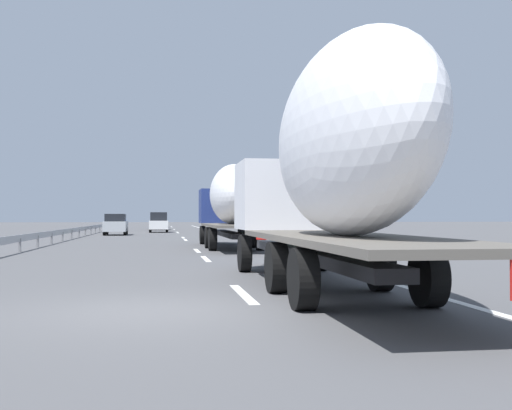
{
  "coord_description": "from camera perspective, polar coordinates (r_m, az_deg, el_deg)",
  "views": [
    {
      "loc": [
        -10.58,
        -0.16,
        1.56
      ],
      "look_at": [
        19.42,
        -4.71,
        2.12
      ],
      "focal_mm": 44.19,
      "sensor_mm": 36.0,
      "label": 1
    }
  ],
  "objects": [
    {
      "name": "guardrail_median",
      "position": [
        53.94,
        -15.19,
        -2.06
      ],
      "size": [
        94.0,
        0.1,
        0.76
      ],
      "color": "#9EA0A5",
      "rests_on": "ground_plane"
    },
    {
      "name": "lane_stripe_9",
      "position": [
        93.82,
        -7.62,
        -2.0
      ],
      "size": [
        3.2,
        0.2,
        0.01
      ],
      "primitive_type": "cube",
      "color": "white",
      "rests_on": "ground_plane"
    },
    {
      "name": "lane_stripe_3",
      "position": [
        42.32,
        -6.4,
        -3.16
      ],
      "size": [
        3.2,
        0.2,
        0.01
      ],
      "primitive_type": "cube",
      "color": "white",
      "rests_on": "ground_plane"
    },
    {
      "name": "truck_lead",
      "position": [
        31.52,
        -2.35,
        0.34
      ],
      "size": [
        12.72,
        2.55,
        4.07
      ],
      "color": "navy",
      "rests_on": "ground_plane"
    },
    {
      "name": "tree_3",
      "position": [
        67.7,
        1.73,
        0.9
      ],
      "size": [
        3.79,
        3.79,
        5.79
      ],
      "color": "#472D19",
      "rests_on": "ground_plane"
    },
    {
      "name": "road_sign",
      "position": [
        49.05,
        -0.96,
        -0.32
      ],
      "size": [
        0.1,
        0.9,
        3.17
      ],
      "color": "gray",
      "rests_on": "ground_plane"
    },
    {
      "name": "tree_2",
      "position": [
        46.02,
        3.46,
        1.16
      ],
      "size": [
        2.71,
        2.71,
        5.36
      ],
      "color": "#472D19",
      "rests_on": "ground_plane"
    },
    {
      "name": "tree_4",
      "position": [
        50.82,
        4.6,
        1.88
      ],
      "size": [
        3.82,
        3.82,
        6.97
      ],
      "color": "#472D19",
      "rests_on": "ground_plane"
    },
    {
      "name": "edge_line_right",
      "position": [
        55.86,
        -3.13,
        -2.65
      ],
      "size": [
        110.0,
        0.2,
        0.01
      ],
      "primitive_type": "cube",
      "color": "white",
      "rests_on": "ground_plane"
    },
    {
      "name": "lane_stripe_2",
      "position": [
        28.89,
        -5.36,
        -4.14
      ],
      "size": [
        3.2,
        0.2,
        0.01
      ],
      "primitive_type": "cube",
      "color": "white",
      "rests_on": "ground_plane"
    },
    {
      "name": "lane_stripe_7",
      "position": [
        77.51,
        -7.41,
        -2.2
      ],
      "size": [
        3.2,
        0.2,
        0.01
      ],
      "primitive_type": "cube",
      "color": "white",
      "rests_on": "ground_plane"
    },
    {
      "name": "lane_stripe_1",
      "position": [
        23.29,
        -4.57,
        -4.88
      ],
      "size": [
        3.2,
        0.2,
        0.01
      ],
      "primitive_type": "cube",
      "color": "white",
      "rests_on": "ground_plane"
    },
    {
      "name": "car_black_suv",
      "position": [
        75.3,
        -8.81,
        -1.53
      ],
      "size": [
        4.78,
        1.86,
        1.83
      ],
      "color": "black",
      "rests_on": "ground_plane"
    },
    {
      "name": "lane_stripe_5",
      "position": [
        60.93,
        -7.08,
        -2.51
      ],
      "size": [
        3.2,
        0.2,
        0.01
      ],
      "primitive_type": "cube",
      "color": "white",
      "rests_on": "ground_plane"
    },
    {
      "name": "car_white_van",
      "position": [
        62.98,
        -8.8,
        -1.57
      ],
      "size": [
        4.08,
        1.85,
        1.98
      ],
      "color": "white",
      "rests_on": "ground_plane"
    },
    {
      "name": "lane_stripe_0",
      "position": [
        12.78,
        -1.18,
        -8.04
      ],
      "size": [
        3.2,
        0.2,
        0.01
      ],
      "primitive_type": "cube",
      "color": "white",
      "rests_on": "ground_plane"
    },
    {
      "name": "ground_plane",
      "position": [
        50.6,
        -8.81,
        -2.81
      ],
      "size": [
        260.0,
        260.0,
        0.0
      ],
      "primitive_type": "plane",
      "color": "#4C4C4F"
    },
    {
      "name": "car_silver_hatch",
      "position": [
        54.33,
        -12.59,
        -1.72
      ],
      "size": [
        4.09,
        1.87,
        1.79
      ],
      "color": "#ADB2B7",
      "rests_on": "ground_plane"
    },
    {
      "name": "tree_1",
      "position": [
        72.7,
        1.24,
        0.37
      ],
      "size": [
        2.47,
        2.47,
        5.28
      ],
      "color": "#472D19",
      "rests_on": "ground_plane"
    },
    {
      "name": "car_blue_sedan",
      "position": [
        89.75,
        -8.79,
        -1.44
      ],
      "size": [
        4.6,
        1.83,
        1.88
      ],
      "color": "#28479E",
      "rests_on": "ground_plane"
    },
    {
      "name": "lane_stripe_6",
      "position": [
        63.47,
        -7.14,
        -2.45
      ],
      "size": [
        3.2,
        0.2,
        0.01
      ],
      "primitive_type": "cube",
      "color": "white",
      "rests_on": "ground_plane"
    },
    {
      "name": "tree_0",
      "position": [
        40.65,
        9.66,
        2.62
      ],
      "size": [
        2.67,
        2.67,
        6.46
      ],
      "color": "#472D19",
      "rests_on": "ground_plane"
    },
    {
      "name": "lane_stripe_4",
      "position": [
        46.86,
        -6.62,
        -2.95
      ],
      "size": [
        3.2,
        0.2,
        0.01
      ],
      "primitive_type": "cube",
      "color": "white",
      "rests_on": "ground_plane"
    },
    {
      "name": "lane_stripe_8",
      "position": [
        100.22,
        -7.69,
        -1.94
      ],
      "size": [
        3.2,
        0.2,
        0.01
      ],
      "primitive_type": "cube",
      "color": "white",
      "rests_on": "ground_plane"
    },
    {
      "name": "truck_trailing",
      "position": [
        12.92,
        6.89,
        4.06
      ],
      "size": [
        13.73,
        2.55,
        4.87
      ],
      "color": "silver",
      "rests_on": "ground_plane"
    }
  ]
}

